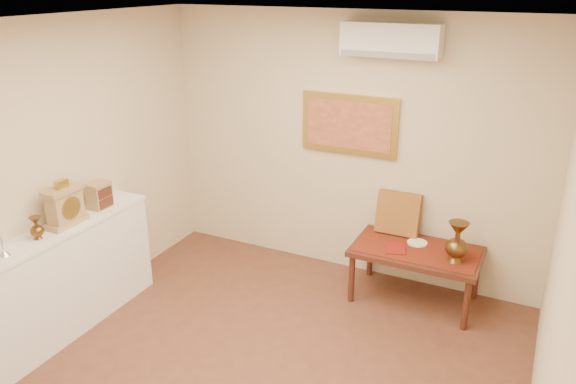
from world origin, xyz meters
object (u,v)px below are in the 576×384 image
Objects in this scene: mantel_clock at (65,206)px; wooden_chest at (99,195)px; brass_urn_tall at (457,238)px; low_table at (416,255)px; display_ledge at (59,283)px.

mantel_clock reaches higher than wooden_chest.
wooden_chest is at bearing -158.66° from brass_urn_tall.
wooden_chest is 3.03m from low_table.
brass_urn_tall reaches higher than display_ledge.
wooden_chest reaches higher than low_table.
brass_urn_tall is 3.28m from wooden_chest.
wooden_chest is at bearing 89.88° from display_ledge.
wooden_chest is (-0.02, 0.42, -0.05)m from mantel_clock.
low_table is (2.67, 1.88, -0.01)m from display_ledge.
brass_urn_tall is 3.44m from mantel_clock.
wooden_chest reaches higher than display_ledge.
mantel_clock is at bearing -87.10° from wooden_chest.
low_table is at bearing 35.10° from display_ledge.
mantel_clock reaches higher than display_ledge.
brass_urn_tall is 0.49m from low_table.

